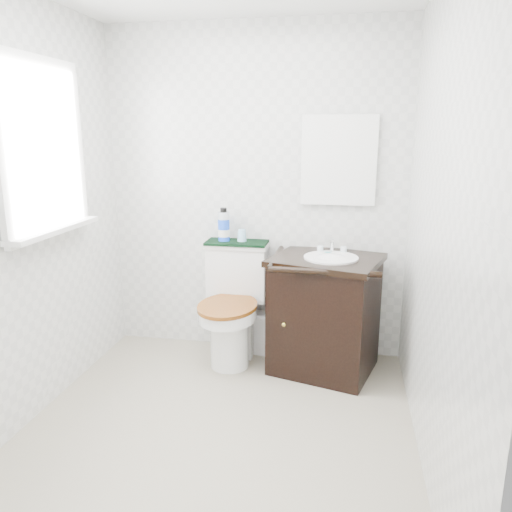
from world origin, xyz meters
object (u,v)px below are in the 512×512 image
(toilet, at_px, (234,311))
(vanity, at_px, (325,311))
(cup, at_px, (242,235))
(trash_bin, at_px, (259,332))
(mouthwash_bottle, at_px, (224,226))

(toilet, distance_m, vanity, 0.67)
(toilet, height_order, cup, cup)
(trash_bin, relative_size, cup, 3.51)
(vanity, height_order, cup, cup)
(trash_bin, distance_m, cup, 0.76)
(toilet, height_order, trash_bin, toilet)
(toilet, height_order, vanity, vanity)
(mouthwash_bottle, bearing_deg, vanity, -14.21)
(vanity, height_order, trash_bin, vanity)
(mouthwash_bottle, bearing_deg, trash_bin, 0.66)
(toilet, distance_m, mouthwash_bottle, 0.63)
(toilet, height_order, mouthwash_bottle, mouthwash_bottle)
(toilet, bearing_deg, mouthwash_bottle, 126.64)
(toilet, relative_size, vanity, 0.92)
(trash_bin, bearing_deg, cup, 177.17)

